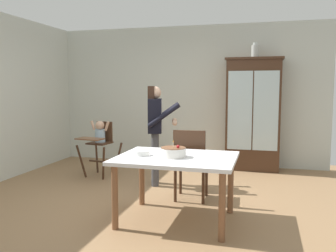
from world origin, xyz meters
TOP-DOWN VIEW (x-y plane):
  - ground_plane at (0.00, 0.00)m, footprint 6.24×6.24m
  - wall_back at (0.00, 2.63)m, footprint 5.32×0.06m
  - china_cabinet at (1.28, 2.37)m, footprint 1.01×0.48m
  - ceramic_vase at (1.29, 2.37)m, footprint 0.13×0.13m
  - high_chair_with_toddler at (-1.21, 1.19)m, footprint 0.65×0.75m
  - adult_person at (-0.14, 0.92)m, footprint 0.59×0.58m
  - dining_table at (0.53, -0.46)m, footprint 1.32×1.04m
  - birthday_cake at (0.50, -0.50)m, footprint 0.28×0.28m
  - serving_bowl at (0.13, -0.50)m, footprint 0.18×0.18m
  - dining_chair_far_side at (0.54, 0.27)m, footprint 0.46×0.46m

SIDE VIEW (x-z plane):
  - ground_plane at x=0.00m, z-range 0.00..0.00m
  - dining_chair_far_side at x=0.54m, z-range 0.08..1.04m
  - dining_table at x=0.53m, z-range 0.27..1.01m
  - high_chair_with_toddler at x=-1.21m, z-range 0.18..1.13m
  - serving_bowl at x=0.13m, z-range 0.74..0.79m
  - birthday_cake at x=0.50m, z-range 0.70..0.89m
  - adult_person at x=-0.14m, z-range 0.20..1.73m
  - china_cabinet at x=1.28m, z-range 0.01..2.05m
  - wall_back at x=0.00m, z-range 0.00..2.70m
  - ceramic_vase at x=1.29m, z-range 2.02..2.29m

